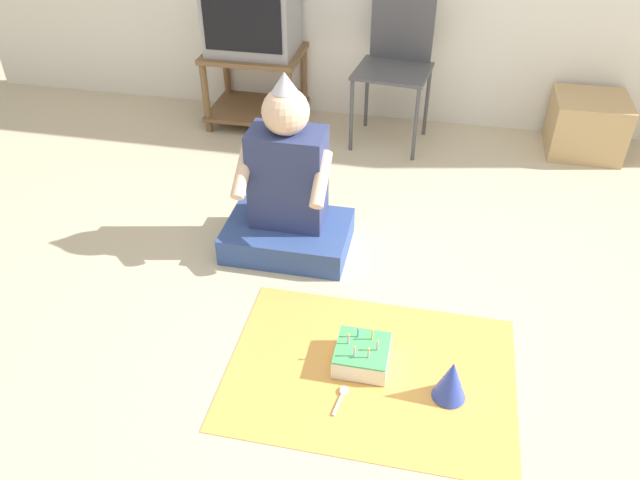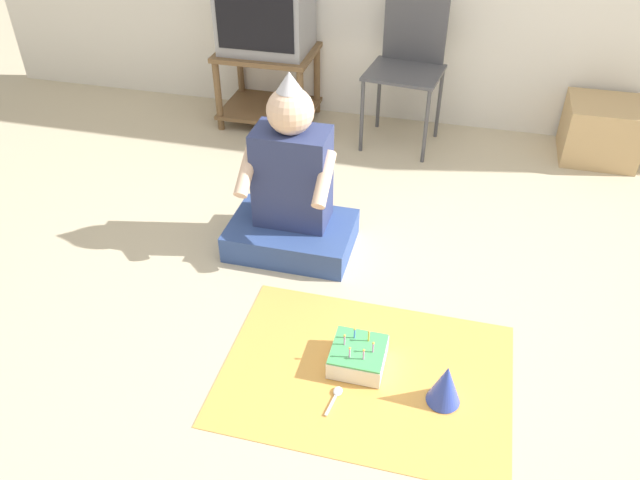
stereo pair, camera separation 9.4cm
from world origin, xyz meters
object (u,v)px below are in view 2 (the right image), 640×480
tv (266,14)px  party_hat_blue (445,384)px  birthday_cake (358,356)px  folding_chair (409,56)px  cardboard_box_stack (601,131)px  person_seated (292,194)px

tv → party_hat_blue: size_ratio=3.02×
birthday_cake → party_hat_blue: 0.37m
folding_chair → cardboard_box_stack: 1.26m
folding_chair → party_hat_blue: folding_chair is taller
cardboard_box_stack → birthday_cake: size_ratio=2.03×
cardboard_box_stack → person_seated: (-1.57, -1.34, 0.13)m
tv → folding_chair: tv is taller
birthday_cake → folding_chair: bearing=93.1°
tv → birthday_cake: size_ratio=2.55×
folding_chair → party_hat_blue: 2.21m
tv → person_seated: tv is taller
tv → person_seated: (0.55, -1.34, -0.42)m
folding_chair → tv: bearing=177.2°
tv → party_hat_blue: 2.64m
birthday_cake → party_hat_blue: (0.35, -0.10, 0.05)m
cardboard_box_stack → tv: bearing=180.0°
person_seated → birthday_cake: (0.48, -0.72, -0.25)m
birthday_cake → party_hat_blue: size_ratio=1.19×
party_hat_blue → cardboard_box_stack: bearing=71.1°
party_hat_blue → person_seated: bearing=135.5°
person_seated → tv: bearing=112.3°
cardboard_box_stack → birthday_cake: 2.34m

